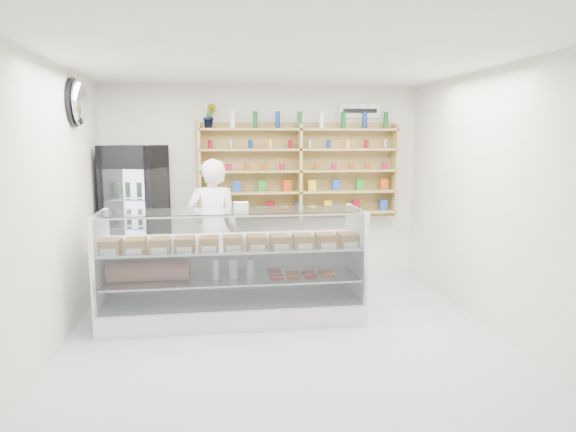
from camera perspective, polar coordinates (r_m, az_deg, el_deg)
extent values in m
plane|color=silver|center=(5.32, -0.04, -14.11)|extent=(5.00, 5.00, 0.00)
plane|color=white|center=(4.97, -0.04, 17.22)|extent=(5.00, 5.00, 0.00)
plane|color=beige|center=(7.42, -2.73, 3.53)|extent=(4.50, 0.00, 4.50)
plane|color=beige|center=(2.55, 7.86, -6.44)|extent=(4.50, 0.00, 4.50)
plane|color=beige|center=(5.15, -25.67, 0.43)|extent=(0.00, 5.00, 5.00)
plane|color=beige|center=(5.72, 22.91, 1.33)|extent=(0.00, 5.00, 5.00)
cube|color=white|center=(6.00, -6.04, -10.25)|extent=(2.92, 0.83, 0.24)
cube|color=white|center=(6.25, -6.23, -5.40)|extent=(2.92, 0.05, 0.61)
cube|color=silver|center=(5.89, -6.10, -6.80)|extent=(2.80, 0.73, 0.02)
cube|color=silver|center=(5.80, -6.16, -3.38)|extent=(2.86, 0.76, 0.02)
cube|color=silver|center=(5.44, -6.00, -5.30)|extent=(2.86, 0.12, 1.02)
cube|color=silver|center=(5.69, -6.21, 0.54)|extent=(2.86, 0.58, 0.01)
imported|color=silver|center=(6.68, -8.36, -1.43)|extent=(0.68, 0.46, 1.80)
cube|color=black|center=(7.16, -16.48, -0.35)|extent=(0.87, 0.85, 1.97)
cube|color=#37053C|center=(6.76, -16.44, 6.26)|extent=(0.68, 0.21, 0.28)
cube|color=silver|center=(6.85, -16.10, -1.49)|extent=(0.58, 0.17, 1.55)
cube|color=tan|center=(7.22, -9.77, 4.79)|extent=(0.04, 0.28, 1.33)
cube|color=tan|center=(7.31, 1.30, 4.96)|extent=(0.04, 0.28, 1.33)
cube|color=tan|center=(7.67, 11.72, 4.95)|extent=(0.04, 0.28, 1.33)
cube|color=tan|center=(7.37, 1.28, 0.38)|extent=(2.80, 0.28, 0.03)
cube|color=tan|center=(7.34, 1.29, 2.70)|extent=(2.80, 0.28, 0.03)
cube|color=tan|center=(7.31, 1.30, 5.04)|extent=(2.80, 0.28, 0.03)
cube|color=tan|center=(7.30, 1.31, 7.39)|extent=(2.80, 0.28, 0.03)
cube|color=tan|center=(7.30, 1.31, 9.59)|extent=(2.80, 0.28, 0.03)
imported|color=#1E6626|center=(7.21, -8.70, 10.92)|extent=(0.18, 0.15, 0.33)
ellipsoid|color=silver|center=(6.25, -22.25, 11.59)|extent=(0.15, 0.50, 0.50)
cube|color=white|center=(7.63, 7.98, 11.49)|extent=(0.62, 0.03, 0.20)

